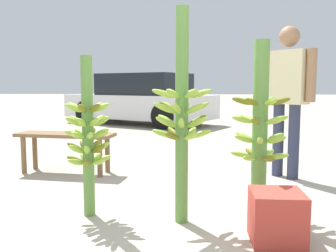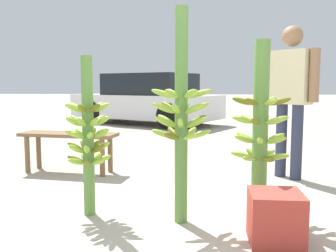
# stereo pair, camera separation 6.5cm
# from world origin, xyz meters

# --- Properties ---
(ground_plane) EXTENTS (80.00, 80.00, 0.00)m
(ground_plane) POSITION_xyz_m (0.00, 0.00, 0.00)
(ground_plane) COLOR #A89E8C
(banana_stalk_left) EXTENTS (0.38, 0.38, 1.28)m
(banana_stalk_left) POSITION_xyz_m (-0.76, 0.30, 0.65)
(banana_stalk_left) COLOR #5B8C3D
(banana_stalk_left) RESTS_ON ground_plane
(banana_stalk_center) EXTENTS (0.46, 0.45, 1.63)m
(banana_stalk_center) POSITION_xyz_m (-0.01, 0.21, 0.82)
(banana_stalk_center) COLOR #5B8C3D
(banana_stalk_center) RESTS_ON ground_plane
(banana_stalk_right) EXTENTS (0.47, 0.47, 1.41)m
(banana_stalk_right) POSITION_xyz_m (0.61, 0.44, 0.70)
(banana_stalk_right) COLOR #5B8C3D
(banana_stalk_right) RESTS_ON ground_plane
(vendor_person) EXTENTS (0.54, 0.54, 1.70)m
(vendor_person) POSITION_xyz_m (1.11, 1.71, 1.01)
(vendor_person) COLOR #2D334C
(vendor_person) RESTS_ON ground_plane
(market_bench) EXTENTS (1.21, 0.48, 0.48)m
(market_bench) POSITION_xyz_m (-1.47, 1.73, 0.39)
(market_bench) COLOR brown
(market_bench) RESTS_ON ground_plane
(parked_car) EXTENTS (4.33, 3.29, 1.36)m
(parked_car) POSITION_xyz_m (-1.41, 7.46, 0.65)
(parked_car) COLOR silver
(parked_car) RESTS_ON ground_plane
(produce_crate) EXTENTS (0.34, 0.34, 0.34)m
(produce_crate) POSITION_xyz_m (0.64, -0.11, 0.17)
(produce_crate) COLOR #B2382D
(produce_crate) RESTS_ON ground_plane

